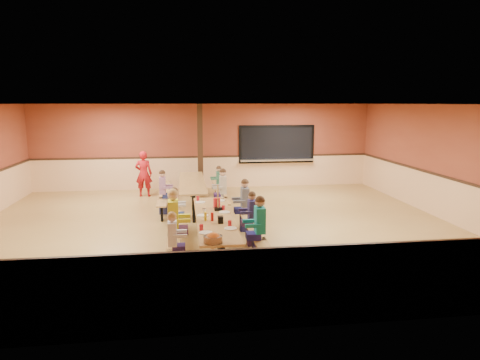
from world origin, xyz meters
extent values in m
plane|color=olive|center=(0.00, 0.00, 0.00)|extent=(12.00, 12.00, 0.00)
cube|color=brown|center=(0.00, 5.00, 1.50)|extent=(12.00, 0.04, 3.00)
cube|color=brown|center=(0.00, -5.00, 1.50)|extent=(12.00, 0.04, 3.00)
cube|color=brown|center=(6.00, 0.00, 1.50)|extent=(0.04, 10.00, 3.00)
cube|color=white|center=(0.00, 0.00, 3.00)|extent=(12.00, 10.00, 0.04)
cube|color=black|center=(2.60, 4.97, 1.55)|extent=(2.60, 0.06, 1.20)
cube|color=silver|center=(2.60, 4.88, 0.98)|extent=(2.70, 0.28, 0.06)
cube|color=black|center=(-0.20, 4.40, 1.50)|extent=(0.18, 0.18, 3.00)
cube|color=#A87D43|center=(-0.18, -1.78, 0.72)|extent=(0.75, 3.60, 0.04)
cube|color=black|center=(-0.18, -3.33, 0.35)|extent=(0.08, 0.60, 0.70)
cube|color=black|center=(-0.18, -0.23, 0.35)|extent=(0.08, 0.60, 0.70)
cube|color=#A87D43|center=(-1.00, -1.78, 0.43)|extent=(0.26, 3.60, 0.04)
cube|color=black|center=(-1.00, -1.78, 0.21)|extent=(0.06, 0.18, 0.41)
cube|color=#A87D43|center=(0.65, -1.78, 0.43)|extent=(0.26, 3.60, 0.04)
cube|color=black|center=(0.65, -1.78, 0.21)|extent=(0.06, 0.18, 0.41)
cube|color=#A87D43|center=(-0.54, 2.25, 0.72)|extent=(0.75, 3.60, 0.04)
cube|color=black|center=(-0.54, 0.70, 0.35)|extent=(0.08, 0.60, 0.70)
cube|color=black|center=(-0.54, 3.80, 0.35)|extent=(0.08, 0.60, 0.70)
cube|color=#A87D43|center=(-1.37, 2.25, 0.43)|extent=(0.26, 3.60, 0.04)
cube|color=black|center=(-1.37, 2.25, 0.21)|extent=(0.06, 0.18, 0.41)
cube|color=#A87D43|center=(0.28, 2.25, 0.43)|extent=(0.26, 3.60, 0.04)
cube|color=black|center=(0.28, 2.25, 0.21)|extent=(0.06, 0.18, 0.41)
imported|color=#A51218|center=(-2.08, 3.82, 0.75)|extent=(0.57, 0.39, 1.50)
cylinder|color=#B0171D|center=(-0.07, -1.07, 0.85)|extent=(0.16, 0.16, 0.22)
cube|color=black|center=(-0.09, -2.26, 0.80)|extent=(0.10, 0.14, 0.13)
cylinder|color=yellow|center=(-0.37, -2.05, 0.82)|extent=(0.06, 0.06, 0.17)
cylinder|color=#B2140F|center=(-0.24, -2.09, 0.82)|extent=(0.06, 0.06, 0.17)
cube|color=black|center=(-0.06, -1.26, 0.77)|extent=(0.16, 0.16, 0.06)
cube|color=#A87D43|center=(-0.06, -1.26, 1.05)|extent=(0.02, 0.09, 0.50)
camera|label=1|loc=(-0.78, -10.24, 3.04)|focal=32.00mm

